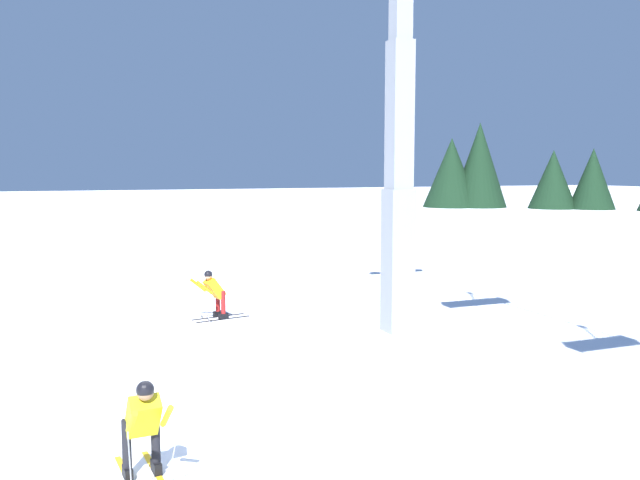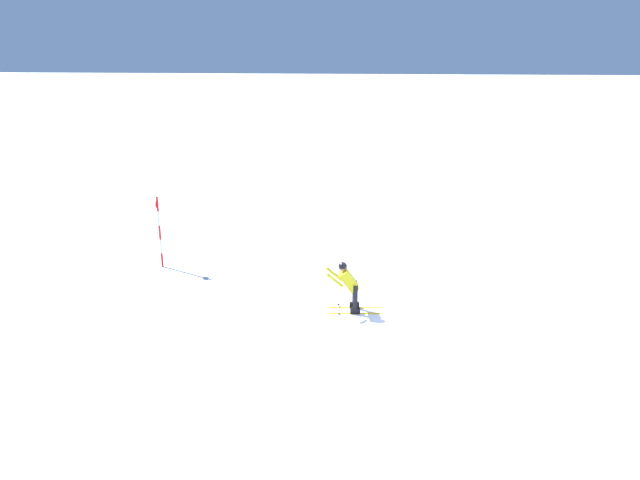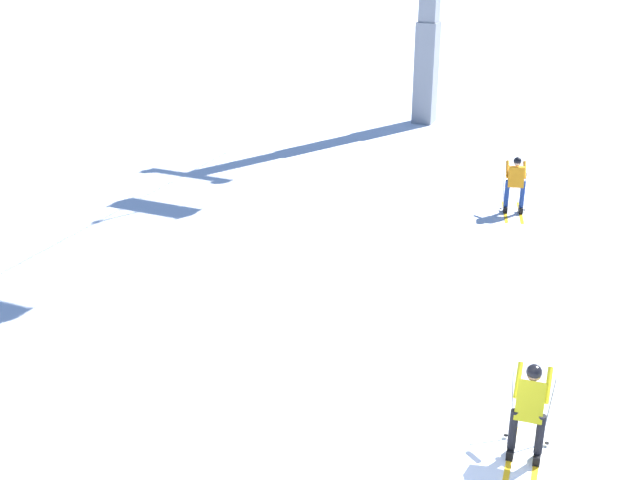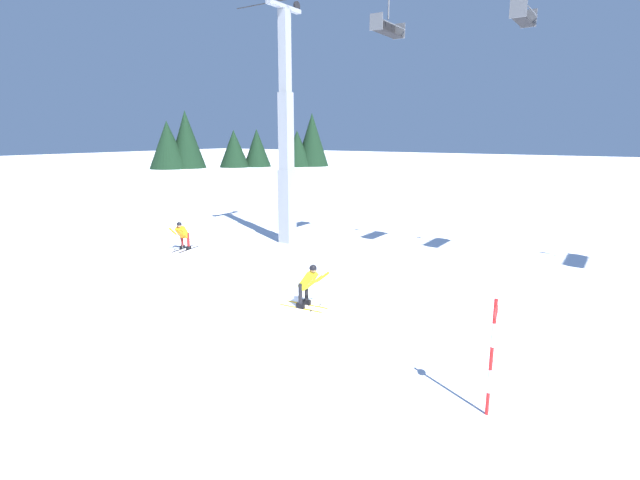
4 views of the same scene
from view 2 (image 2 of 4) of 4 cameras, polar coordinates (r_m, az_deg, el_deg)
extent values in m
plane|color=white|center=(16.92, 6.92, -7.84)|extent=(260.00, 260.00, 0.00)
cube|color=yellow|center=(17.45, 3.30, -6.88)|extent=(1.59, 0.23, 0.01)
cube|color=black|center=(17.41, 3.31, -6.62)|extent=(0.29, 0.13, 0.16)
cylinder|color=black|center=(17.24, 3.33, -5.35)|extent=(0.13, 0.13, 0.68)
cube|color=yellow|center=(17.81, 3.23, -6.33)|extent=(1.59, 0.23, 0.01)
cube|color=black|center=(17.77, 3.23, -6.08)|extent=(0.29, 0.13, 0.16)
cylinder|color=black|center=(17.61, 3.26, -4.83)|extent=(0.13, 0.13, 0.68)
cube|color=gold|center=(17.25, 2.72, -3.79)|extent=(0.61, 0.47, 0.66)
sphere|color=#997051|center=(17.10, 2.14, -2.58)|extent=(0.23, 0.23, 0.23)
sphere|color=black|center=(17.09, 2.14, -2.47)|extent=(0.24, 0.24, 0.24)
cylinder|color=gold|center=(16.98, 1.41, -3.79)|extent=(0.51, 0.13, 0.44)
cylinder|color=gray|center=(17.17, 1.24, -5.70)|extent=(0.48, 0.19, 1.17)
cylinder|color=black|center=(17.30, 1.82, -6.92)|extent=(0.07, 0.07, 0.01)
cylinder|color=gold|center=(17.41, 1.36, -3.23)|extent=(0.51, 0.13, 0.44)
cylinder|color=gray|center=(17.68, 1.19, -4.98)|extent=(0.50, 0.10, 1.17)
cylinder|color=black|center=(17.88, 1.75, -6.05)|extent=(0.07, 0.07, 0.01)
cylinder|color=red|center=(21.51, -14.54, -1.81)|extent=(0.07, 0.07, 0.49)
cylinder|color=white|center=(21.35, -14.64, -0.57)|extent=(0.07, 0.07, 0.49)
cylinder|color=red|center=(21.20, -14.75, 0.70)|extent=(0.07, 0.07, 0.49)
cylinder|color=white|center=(21.07, -14.86, 1.98)|extent=(0.07, 0.07, 0.49)
cylinder|color=red|center=(20.94, -14.96, 3.27)|extent=(0.07, 0.07, 0.49)
cylinder|color=red|center=(20.94, -15.00, 3.26)|extent=(0.02, 0.28, 0.28)
camera|label=1|loc=(19.84, -24.86, 7.63)|focal=37.82mm
camera|label=3|loc=(19.97, 37.22, 16.50)|focal=45.10mm
camera|label=4|loc=(29.58, -13.17, 14.17)|focal=26.73mm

